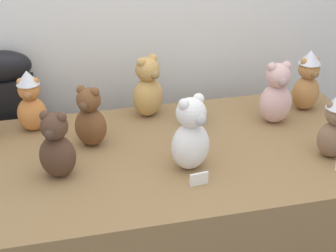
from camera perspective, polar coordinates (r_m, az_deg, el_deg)
The scene contains 12 objects.
display_table at distance 2.29m, azimuth -0.00°, elevation -11.47°, with size 1.78×0.88×0.79m, color olive.
instrument_case at distance 2.65m, azimuth -16.78°, elevation -2.90°, with size 0.29×0.13×1.08m.
teddy_bear_chestnut at distance 2.08m, azimuth -8.72°, elevation 0.86°, with size 0.17×0.17×0.26m.
teddy_bear_honey at distance 2.30m, azimuth -2.27°, elevation 4.24°, with size 0.19×0.18×0.29m.
teddy_bear_caramel at distance 2.44m, azimuth 15.32°, elevation 4.89°, with size 0.15×0.13×0.29m.
teddy_bear_blush at distance 2.29m, azimuth 12.03°, elevation 3.45°, with size 0.15×0.13×0.29m.
teddy_bear_snow at distance 1.90m, azimuth 2.56°, elevation -1.06°, with size 0.20×0.19×0.30m.
teddy_bear_mocha at distance 2.08m, azimuth 18.16°, elevation -0.06°, with size 0.14×0.12×0.27m.
teddy_bear_cocoa at distance 1.90m, azimuth -12.36°, elevation -2.29°, with size 0.17×0.16×0.27m.
teddy_bear_ginger at distance 2.25m, azimuth -15.13°, elevation 2.64°, with size 0.14×0.12×0.28m.
party_cup_blue at distance 2.26m, azimuth 2.85°, elevation 1.53°, with size 0.08×0.08×0.11m, color blue.
name_card_front_middle at distance 1.86m, azimuth 3.49°, elevation -5.94°, with size 0.07×0.01×0.05m, color white.
Camera 1 is at (-0.41, -1.47, 1.86)m, focal length 54.51 mm.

